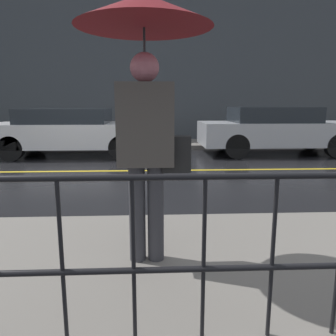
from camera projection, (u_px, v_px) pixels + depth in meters
The scene contains 7 objects.
ground_plane at pixel (78, 171), 7.34m from camera, with size 80.00×80.00×0.00m, color black.
sidewalk_far at pixel (106, 144), 11.73m from camera, with size 28.00×2.11×0.14m.
lane_marking at pixel (78, 171), 7.34m from camera, with size 25.20×0.12×0.01m.
building_storefront at pixel (108, 72), 12.42m from camera, with size 28.00×0.30×5.37m.
pedestrian at pixel (145, 56), 2.55m from camera, with size 1.07×1.07×2.15m.
car_white at pixel (72, 131), 9.48m from camera, with size 4.67×1.94×1.36m.
car_silver at pixel (276, 130), 9.77m from camera, with size 4.57×1.83×1.40m.
Camera 1 is at (1.66, -7.28, 1.47)m, focal length 35.00 mm.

